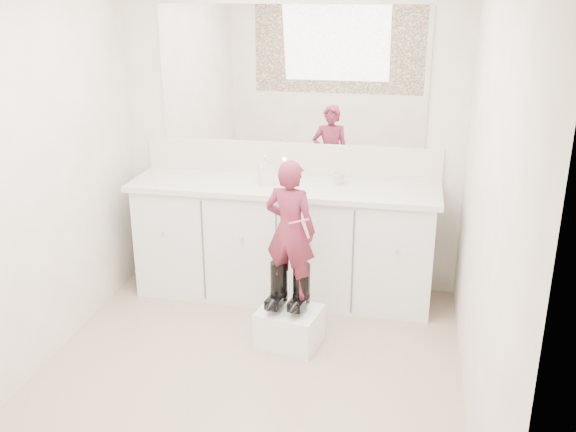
# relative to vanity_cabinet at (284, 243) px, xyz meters

# --- Properties ---
(floor) EXTENTS (3.00, 3.00, 0.00)m
(floor) POSITION_rel_vanity_cabinet_xyz_m (0.00, -1.23, -0.42)
(floor) COLOR #947660
(floor) RESTS_ON ground
(wall_back) EXTENTS (2.60, 0.00, 2.60)m
(wall_back) POSITION_rel_vanity_cabinet_xyz_m (0.00, 0.27, 0.77)
(wall_back) COLOR beige
(wall_back) RESTS_ON floor
(wall_front) EXTENTS (2.60, 0.00, 2.60)m
(wall_front) POSITION_rel_vanity_cabinet_xyz_m (0.00, -2.73, 0.77)
(wall_front) COLOR beige
(wall_front) RESTS_ON floor
(wall_left) EXTENTS (0.00, 3.00, 3.00)m
(wall_left) POSITION_rel_vanity_cabinet_xyz_m (-1.30, -1.23, 0.78)
(wall_left) COLOR beige
(wall_left) RESTS_ON floor
(wall_right) EXTENTS (0.00, 3.00, 3.00)m
(wall_right) POSITION_rel_vanity_cabinet_xyz_m (1.30, -1.23, 0.78)
(wall_right) COLOR beige
(wall_right) RESTS_ON floor
(vanity_cabinet) EXTENTS (2.20, 0.55, 0.85)m
(vanity_cabinet) POSITION_rel_vanity_cabinet_xyz_m (0.00, 0.00, 0.00)
(vanity_cabinet) COLOR silver
(vanity_cabinet) RESTS_ON floor
(countertop) EXTENTS (2.28, 0.58, 0.04)m
(countertop) POSITION_rel_vanity_cabinet_xyz_m (0.00, -0.01, 0.45)
(countertop) COLOR beige
(countertop) RESTS_ON vanity_cabinet
(backsplash) EXTENTS (2.28, 0.03, 0.25)m
(backsplash) POSITION_rel_vanity_cabinet_xyz_m (0.00, 0.26, 0.59)
(backsplash) COLOR beige
(backsplash) RESTS_ON countertop
(mirror) EXTENTS (2.00, 0.02, 1.00)m
(mirror) POSITION_rel_vanity_cabinet_xyz_m (0.00, 0.26, 1.22)
(mirror) COLOR white
(mirror) RESTS_ON wall_back
(dot_panel) EXTENTS (2.00, 0.01, 1.20)m
(dot_panel) POSITION_rel_vanity_cabinet_xyz_m (0.00, -2.71, 1.22)
(dot_panel) COLOR #472819
(dot_panel) RESTS_ON wall_front
(faucet) EXTENTS (0.08, 0.08, 0.10)m
(faucet) POSITION_rel_vanity_cabinet_xyz_m (0.00, 0.15, 0.52)
(faucet) COLOR silver
(faucet) RESTS_ON countertop
(cup) EXTENTS (0.12, 0.12, 0.09)m
(cup) POSITION_rel_vanity_cabinet_xyz_m (0.39, 0.07, 0.51)
(cup) COLOR beige
(cup) RESTS_ON countertop
(soap_bottle) EXTENTS (0.13, 0.13, 0.22)m
(soap_bottle) POSITION_rel_vanity_cabinet_xyz_m (-0.13, -0.03, 0.57)
(soap_bottle) COLOR beige
(soap_bottle) RESTS_ON countertop
(step_stool) EXTENTS (0.45, 0.40, 0.25)m
(step_stool) POSITION_rel_vanity_cabinet_xyz_m (0.18, -0.72, -0.30)
(step_stool) COLOR white
(step_stool) RESTS_ON floor
(boot_left) EXTENTS (0.16, 0.24, 0.33)m
(boot_left) POSITION_rel_vanity_cabinet_xyz_m (0.11, -0.70, -0.01)
(boot_left) COLOR black
(boot_left) RESTS_ON step_stool
(boot_right) EXTENTS (0.16, 0.24, 0.33)m
(boot_right) POSITION_rel_vanity_cabinet_xyz_m (0.26, -0.70, -0.01)
(boot_right) COLOR black
(boot_right) RESTS_ON step_stool
(toddler) EXTENTS (0.37, 0.28, 0.91)m
(toddler) POSITION_rel_vanity_cabinet_xyz_m (0.18, -0.70, 0.38)
(toddler) COLOR #AD3551
(toddler) RESTS_ON step_stool
(toothbrush) EXTENTS (0.14, 0.04, 0.06)m
(toothbrush) POSITION_rel_vanity_cabinet_xyz_m (0.25, -0.78, 0.47)
(toothbrush) COLOR #E35888
(toothbrush) RESTS_ON toddler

